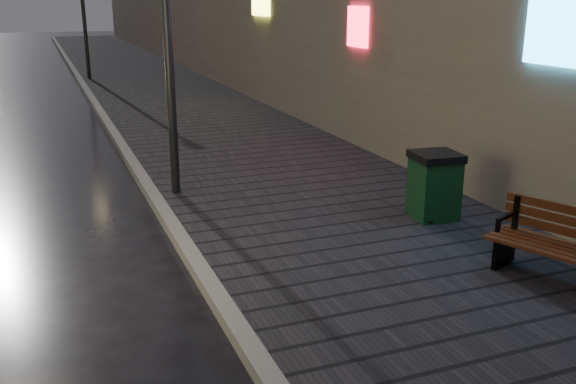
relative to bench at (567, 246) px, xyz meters
name	(u,v)px	position (x,y,z in m)	size (l,w,h in m)	color
sidewalk	(148,81)	(-1.27, 19.93, -0.49)	(4.60, 58.00, 0.15)	black
curb	(82,84)	(-3.67, 19.93, -0.49)	(0.20, 58.00, 0.15)	slate
bench	(567,246)	(0.00, 0.00, 0.00)	(1.15, 1.73, 0.84)	black
trash_bin	(434,185)	(-0.14, 2.37, 0.07)	(0.68, 0.68, 0.96)	#0E3217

